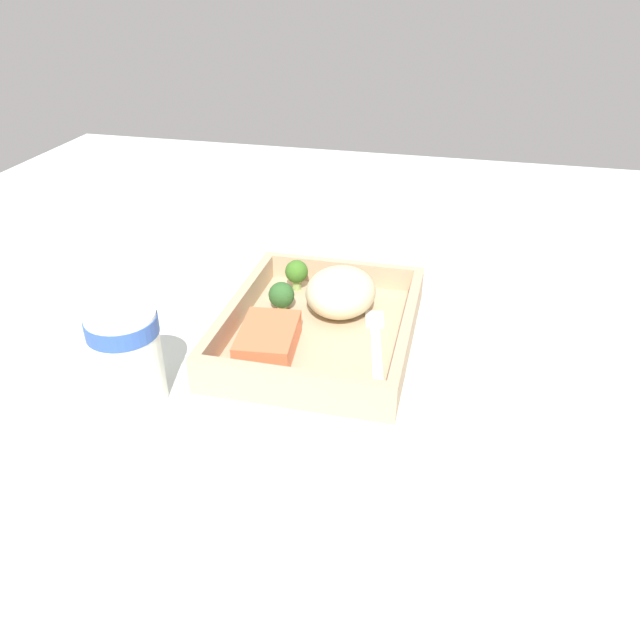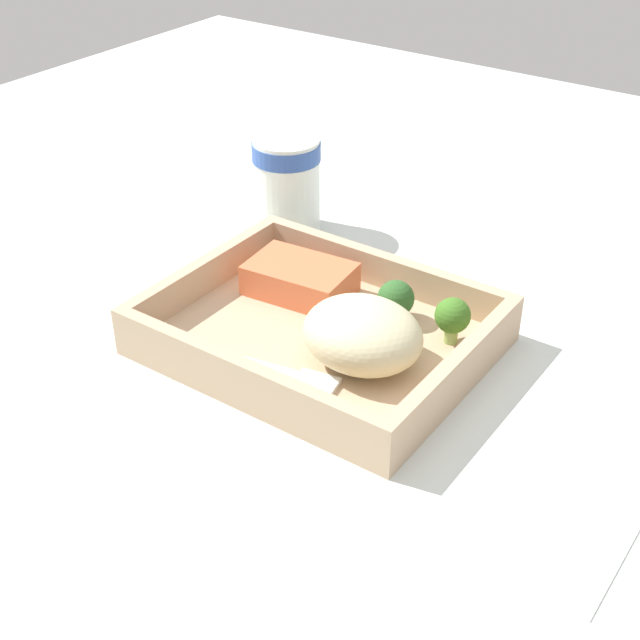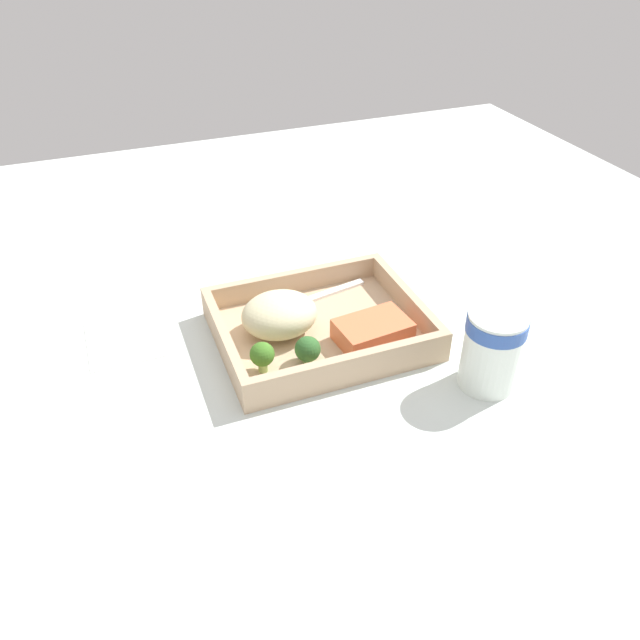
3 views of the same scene
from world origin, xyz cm
name	(u,v)px [view 2 (image 2 of 3)]	position (x,y,z in cm)	size (l,w,h in cm)	color
ground_plane	(320,356)	(0.00, 0.00, -1.00)	(160.00, 160.00, 2.00)	silver
takeout_tray	(320,341)	(0.00, 0.00, 0.60)	(26.98, 21.61, 1.20)	tan
tray_rim	(320,319)	(0.00, 0.00, 2.79)	(26.98, 21.61, 3.17)	tan
salmon_fillet	(300,279)	(-5.49, 4.65, 2.64)	(9.29, 6.11, 2.88)	#E46F44
mashed_potatoes	(363,335)	(5.12, -1.38, 3.96)	(10.01, 8.61, 5.52)	beige
broccoli_floret_1	(452,317)	(9.56, 5.47, 3.67)	(3.03, 3.03, 4.11)	#8BAB5C
broccoli_floret_2	(396,299)	(3.88, 5.86, 3.19)	(3.24, 3.24, 3.68)	#86AA5F
fork	(259,367)	(-1.18, -6.87, 1.42)	(15.83, 4.60, 0.44)	white
paper_cup	(287,180)	(-15.48, 16.06, 5.67)	(7.04, 7.04, 10.13)	white
receipt_slip	(553,530)	(24.84, -8.72, 0.12)	(9.26, 11.14, 0.24)	white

